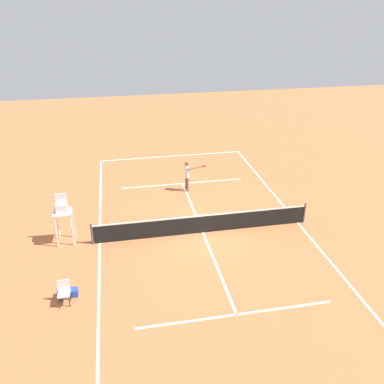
# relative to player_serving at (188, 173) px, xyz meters

# --- Properties ---
(ground_plane) EXTENTS (60.00, 60.00, 0.00)m
(ground_plane) POSITION_rel_player_serving_xyz_m (0.13, 4.73, -1.10)
(ground_plane) COLOR #C66B3D
(court_lines) EXTENTS (9.95, 21.02, 0.01)m
(court_lines) POSITION_rel_player_serving_xyz_m (0.13, 4.73, -1.10)
(court_lines) COLOR white
(court_lines) RESTS_ON ground
(tennis_net) EXTENTS (10.55, 0.10, 1.07)m
(tennis_net) POSITION_rel_player_serving_xyz_m (0.13, 4.73, -0.60)
(tennis_net) COLOR #4C4C51
(tennis_net) RESTS_ON ground
(player_serving) EXTENTS (1.36, 0.49, 1.83)m
(player_serving) POSITION_rel_player_serving_xyz_m (0.00, 0.00, 0.00)
(player_serving) COLOR brown
(player_serving) RESTS_ON ground
(tennis_ball) EXTENTS (0.07, 0.07, 0.07)m
(tennis_ball) POSITION_rel_player_serving_xyz_m (-1.42, 1.80, -1.06)
(tennis_ball) COLOR #CCE033
(tennis_ball) RESTS_ON ground
(umpire_chair) EXTENTS (0.80, 0.80, 2.41)m
(umpire_chair) POSITION_rel_player_serving_xyz_m (6.56, 4.30, 0.51)
(umpire_chair) COLOR silver
(umpire_chair) RESTS_ON ground
(courtside_chair_near) EXTENTS (0.44, 0.46, 0.95)m
(courtside_chair_near) POSITION_rel_player_serving_xyz_m (6.28, 8.64, -0.56)
(courtside_chair_near) COLOR #262626
(courtside_chair_near) RESTS_ON ground
(equipment_bag) EXTENTS (0.76, 0.32, 0.30)m
(equipment_bag) POSITION_rel_player_serving_xyz_m (6.21, 8.27, -0.95)
(equipment_bag) COLOR #2647B7
(equipment_bag) RESTS_ON ground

